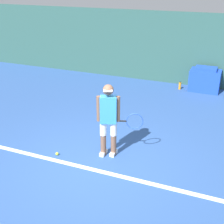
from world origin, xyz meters
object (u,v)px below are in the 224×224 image
(tennis_player, at_px, (109,118))
(covered_chair, at_px, (205,80))
(water_bottle, at_px, (180,86))
(tennis_ball, at_px, (57,154))

(tennis_player, xyz_separation_m, covered_chair, (1.36, 4.99, -0.51))
(covered_chair, xyz_separation_m, water_bottle, (-0.78, -0.18, -0.26))
(tennis_player, bearing_deg, water_bottle, 62.69)
(tennis_ball, relative_size, water_bottle, 0.25)
(tennis_ball, bearing_deg, water_bottle, 72.82)
(water_bottle, bearing_deg, tennis_ball, -107.18)
(tennis_player, bearing_deg, tennis_ball, -176.78)
(tennis_ball, distance_m, water_bottle, 5.52)
(tennis_ball, height_order, covered_chair, covered_chair)
(tennis_ball, xyz_separation_m, covered_chair, (2.41, 5.44, 0.35))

